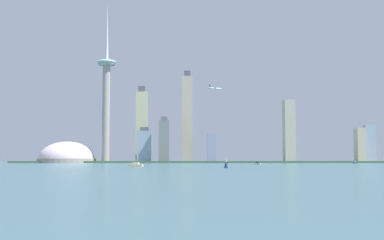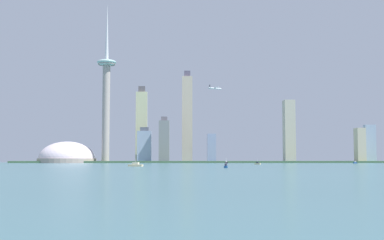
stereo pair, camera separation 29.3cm
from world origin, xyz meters
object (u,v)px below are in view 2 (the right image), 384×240
object	(u,v)px
skyscraper_3	(187,118)
boat_1	(136,165)
stadium_dome	(67,159)
boat_5	(258,163)
observation_tower	(106,91)
boat_4	(355,162)
skyscraper_6	(370,144)
boat_0	(226,162)
boat_2	(226,166)
skyscraper_2	(362,141)
skyscraper_8	(144,146)
skyscraper_1	(289,131)
skyscraper_4	(164,141)
skyscraper_5	(211,148)
skyscraper_0	(360,145)
skyscraper_7	(142,126)
airplane	(215,88)

from	to	relation	value
skyscraper_3	boat_1	bearing A→B (deg)	-97.21
stadium_dome	boat_5	distance (m)	401.03
observation_tower	boat_4	bearing A→B (deg)	-13.69
skyscraper_6	skyscraper_3	bearing A→B (deg)	168.38
boat_4	boat_5	size ratio (longest dim) A/B	0.84
observation_tower	boat_0	size ratio (longest dim) A/B	27.95
boat_0	boat_2	size ratio (longest dim) A/B	1.21
skyscraper_2	observation_tower	bearing A→B (deg)	-167.92
stadium_dome	skyscraper_8	world-z (taller)	skyscraper_8
skyscraper_1	skyscraper_4	distance (m)	241.37
skyscraper_1	skyscraper_5	world-z (taller)	skyscraper_1
skyscraper_0	skyscraper_7	world-z (taller)	skyscraper_7
skyscraper_2	skyscraper_7	world-z (taller)	skyscraper_7
observation_tower	boat_5	size ratio (longest dim) A/B	35.30
skyscraper_6	skyscraper_4	bearing A→B (deg)	177.17
skyscraper_3	boat_0	bearing A→B (deg)	-72.49
skyscraper_3	airplane	world-z (taller)	skyscraper_3
skyscraper_3	skyscraper_5	bearing A→B (deg)	-46.50
skyscraper_1	skyscraper_8	size ratio (longest dim) A/B	1.77
observation_tower	skyscraper_5	world-z (taller)	observation_tower
skyscraper_6	skyscraper_8	size ratio (longest dim) A/B	1.04
skyscraper_1	skyscraper_7	xyz separation A→B (m)	(-287.65, 49.16, 12.81)
boat_5	boat_1	bearing A→B (deg)	78.43
airplane	boat_2	bearing A→B (deg)	-120.03
skyscraper_1	observation_tower	bearing A→B (deg)	-172.64
skyscraper_3	observation_tower	bearing A→B (deg)	-149.23
skyscraper_3	airplane	distance (m)	100.75
skyscraper_3	skyscraper_4	xyz separation A→B (m)	(-44.47, -51.31, -47.32)
skyscraper_2	skyscraper_3	world-z (taller)	skyscraper_3
stadium_dome	boat_4	size ratio (longest dim) A/B	15.19
skyscraper_6	boat_1	xyz separation A→B (m)	(-403.19, -408.59, -33.98)
observation_tower	skyscraper_5	size ratio (longest dim) A/B	5.39
skyscraper_6	boat_4	bearing A→B (deg)	-120.75
boat_4	skyscraper_4	bearing A→B (deg)	137.14
skyscraper_0	boat_4	xyz separation A→B (m)	(-44.96, -98.60, -30.37)
skyscraper_4	boat_5	xyz separation A→B (m)	(134.59, -273.72, -39.76)
stadium_dome	skyscraper_6	size ratio (longest dim) A/B	1.50
observation_tower	boat_0	bearing A→B (deg)	-26.01
stadium_dome	airplane	xyz separation A→B (m)	(273.64, 3.72, 132.14)
skyscraper_8	skyscraper_1	bearing A→B (deg)	-2.61
skyscraper_3	skyscraper_2	bearing A→B (deg)	3.21
skyscraper_0	skyscraper_5	xyz separation A→B (m)	(-269.82, 44.74, -4.46)
skyscraper_0	boat_4	bearing A→B (deg)	-114.51
skyscraper_2	skyscraper_8	size ratio (longest dim) A/B	1.27
skyscraper_4	boat_2	xyz separation A→B (m)	(70.20, -503.41, -39.80)
skyscraper_0	skyscraper_7	bearing A→B (deg)	166.52
skyscraper_3	boat_5	distance (m)	348.35
skyscraper_2	airplane	xyz separation A→B (m)	(-310.03, -90.18, 96.32)
skyscraper_3	skyscraper_4	bearing A→B (deg)	-130.92
boat_5	airplane	world-z (taller)	airplane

